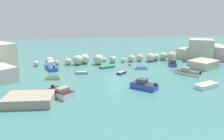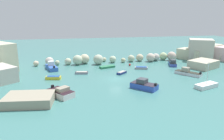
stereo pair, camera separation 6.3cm
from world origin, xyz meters
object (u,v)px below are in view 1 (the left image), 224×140
moored_boat_2 (51,67)px  moored_boat_6 (141,68)px  moored_boat_3 (188,73)px  moored_boat_4 (82,73)px  moored_boat_8 (206,85)px  moored_boat_5 (173,63)px  moored_boat_0 (144,85)px  channel_buoy (130,65)px  moored_boat_1 (61,93)px  stone_dock (30,99)px  moored_boat_9 (53,78)px  moored_boat_7 (122,73)px  moored_boat_10 (107,67)px

moored_boat_2 → moored_boat_6: moored_boat_2 is taller
moored_boat_3 → moored_boat_6: bearing=13.3°
moored_boat_6 → moored_boat_4: bearing=22.7°
moored_boat_8 → moored_boat_5: bearing=-116.2°
moored_boat_0 → moored_boat_4: 16.45m
channel_buoy → moored_boat_1: moored_boat_1 is taller
moored_boat_0 → moored_boat_5: 21.28m
stone_dock → moored_boat_9: bearing=77.6°
moored_boat_7 → moored_boat_8: moored_boat_8 is taller
stone_dock → moored_boat_5: size_ratio=1.48×
moored_boat_7 → moored_boat_8: bearing=93.6°
moored_boat_5 → moored_boat_9: 31.12m
moored_boat_5 → moored_boat_8: bearing=12.4°
moored_boat_0 → stone_dock: bearing=55.9°
moored_boat_4 → moored_boat_10: 8.12m
moored_boat_3 → moored_boat_6: (-8.46, 7.30, -0.26)m
moored_boat_3 → moored_boat_8: (-1.15, -8.69, -0.12)m
moored_boat_2 → moored_boat_5: 31.34m
moored_boat_6 → moored_boat_2: bearing=6.1°
stone_dock → moored_boat_10: stone_dock is taller
moored_boat_2 → moored_boat_5: (31.28, -1.94, -0.06)m
moored_boat_2 → moored_boat_4: size_ratio=1.92×
moored_boat_6 → moored_boat_10: 8.61m
moored_boat_10 → channel_buoy: bearing=168.5°
moored_boat_2 → moored_boat_3: 32.38m
moored_boat_1 → moored_boat_2: size_ratio=0.88×
moored_boat_10 → moored_boat_6: bearing=140.4°
moored_boat_6 → moored_boat_9: bearing=29.3°
moored_boat_5 → moored_boat_10: 17.52m
moored_boat_10 → moored_boat_8: bearing=109.1°
moored_boat_10 → moored_boat_2: bearing=-24.7°
moored_boat_2 → moored_boat_8: moored_boat_8 is taller
stone_dock → moored_boat_5: (33.15, 19.52, -0.12)m
stone_dock → moored_boat_3: moored_boat_3 is taller
moored_boat_2 → channel_buoy: bearing=-107.1°
stone_dock → moored_boat_2: bearing=85.0°
moored_boat_1 → moored_boat_0: bearing=54.9°
channel_buoy → moored_boat_2: size_ratio=0.10×
moored_boat_8 → moored_boat_10: size_ratio=1.20×
moored_boat_0 → moored_boat_1: (-14.83, -0.93, -0.04)m
moored_boat_1 → moored_boat_4: 14.21m
moored_boat_9 → moored_boat_8: bearing=-10.1°
stone_dock → channel_buoy: size_ratio=12.18×
moored_boat_5 → moored_boat_8: size_ratio=0.96×
moored_boat_5 → moored_boat_3: bearing=13.3°
moored_boat_3 → moored_boat_7: bearing=39.1°
moored_boat_7 → moored_boat_1: bearing=-1.3°
moored_boat_1 → moored_boat_8: moored_boat_8 is taller
moored_boat_2 → moored_boat_7: (16.04, -7.41, -0.39)m
moored_boat_4 → moored_boat_7: moored_boat_7 is taller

